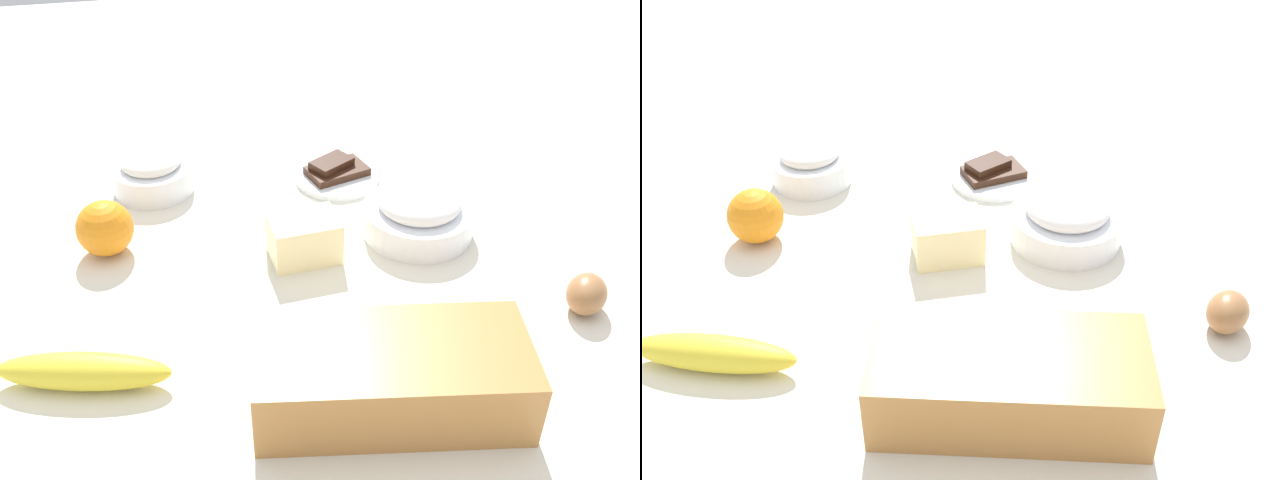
{
  "view_description": "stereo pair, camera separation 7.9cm",
  "coord_description": "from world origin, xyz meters",
  "views": [
    {
      "loc": [
        0.16,
        0.74,
        0.59
      ],
      "look_at": [
        0.0,
        0.0,
        0.04
      ],
      "focal_mm": 40.79,
      "sensor_mm": 36.0,
      "label": 1
    },
    {
      "loc": [
        0.08,
        0.76,
        0.59
      ],
      "look_at": [
        0.0,
        0.0,
        0.04
      ],
      "focal_mm": 40.79,
      "sensor_mm": 36.0,
      "label": 2
    }
  ],
  "objects": [
    {
      "name": "loaf_pan",
      "position": [
        -0.02,
        0.25,
        0.04
      ],
      "size": [
        0.3,
        0.17,
        0.08
      ],
      "rotation": [
        0.0,
        0.0,
        -0.16
      ],
      "color": "#B77A3D",
      "rests_on": "ground_plane"
    },
    {
      "name": "butter_block",
      "position": [
        0.02,
        -0.02,
        0.03
      ],
      "size": [
        0.1,
        0.07,
        0.06
      ],
      "primitive_type": "cube",
      "rotation": [
        0.0,
        0.0,
        0.09
      ],
      "color": "#F4EDB2",
      "rests_on": "ground_plane"
    },
    {
      "name": "flour_bowl",
      "position": [
        0.21,
        -0.24,
        0.03
      ],
      "size": [
        0.12,
        0.12,
        0.07
      ],
      "color": "white",
      "rests_on": "ground_plane"
    },
    {
      "name": "banana",
      "position": [
        0.29,
        0.16,
        0.02
      ],
      "size": [
        0.2,
        0.09,
        0.04
      ],
      "primitive_type": "ellipsoid",
      "rotation": [
        0.0,
        0.0,
        6.05
      ],
      "color": "yellow",
      "rests_on": "ground_plane"
    },
    {
      "name": "sugar_bowl",
      "position": [
        -0.15,
        -0.05,
        0.03
      ],
      "size": [
        0.15,
        0.15,
        0.07
      ],
      "color": "white",
      "rests_on": "ground_plane"
    },
    {
      "name": "ground_plane",
      "position": [
        0.0,
        0.0,
        -0.01
      ],
      "size": [
        2.4,
        2.4,
        0.02
      ],
      "primitive_type": "cube",
      "color": "silver"
    },
    {
      "name": "chocolate_plate",
      "position": [
        -0.07,
        -0.21,
        0.01
      ],
      "size": [
        0.13,
        0.13,
        0.03
      ],
      "color": "white",
      "rests_on": "ground_plane"
    },
    {
      "name": "egg_near_butter",
      "position": [
        -0.3,
        0.15,
        0.02
      ],
      "size": [
        0.08,
        0.08,
        0.05
      ],
      "primitive_type": "ellipsoid",
      "rotation": [
        0.0,
        1.57,
        0.91
      ],
      "color": "#9F6B40",
      "rests_on": "ground_plane"
    },
    {
      "name": "orange_fruit",
      "position": [
        0.27,
        -0.09,
        0.04
      ],
      "size": [
        0.08,
        0.08,
        0.08
      ],
      "primitive_type": "sphere",
      "color": "orange",
      "rests_on": "ground_plane"
    }
  ]
}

